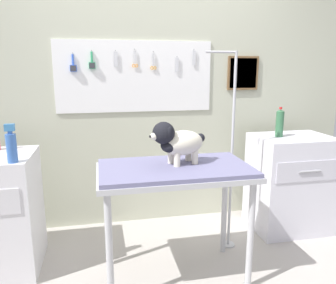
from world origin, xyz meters
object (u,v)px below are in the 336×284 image
cabinet_right (290,183)px  soda_bottle (280,123)px  grooming_arm (231,161)px  dog (177,141)px  shampoo_bottle (11,146)px  grooming_table (175,178)px

cabinet_right → soda_bottle: soda_bottle is taller
grooming_arm → cabinet_right: size_ratio=1.82×
soda_bottle → dog: bearing=-154.8°
shampoo_bottle → dog: bearing=-5.7°
grooming_arm → soda_bottle: 0.63m
dog → shampoo_bottle: (-1.07, 0.11, -0.00)m
grooming_table → cabinet_right: cabinet_right is taller
cabinet_right → grooming_table: bearing=-156.8°
shampoo_bottle → grooming_table: bearing=-7.9°
soda_bottle → grooming_arm: bearing=-158.2°
dog → cabinet_right: bearing=22.1°
grooming_arm → shampoo_bottle: (-1.58, -0.17, 0.24)m
cabinet_right → soda_bottle: size_ratio=3.33×
dog → soda_bottle: 1.16m
grooming_table → shampoo_bottle: (-1.05, 0.15, 0.24)m
grooming_table → dog: (0.02, 0.04, 0.25)m
dog → cabinet_right: 1.40m
cabinet_right → shampoo_bottle: 2.36m
dog → grooming_arm: bearing=28.6°
cabinet_right → shampoo_bottle: (-2.27, -0.38, 0.55)m
grooming_table → cabinet_right: (1.22, 0.52, -0.30)m
grooming_arm → dog: grooming_arm is taller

